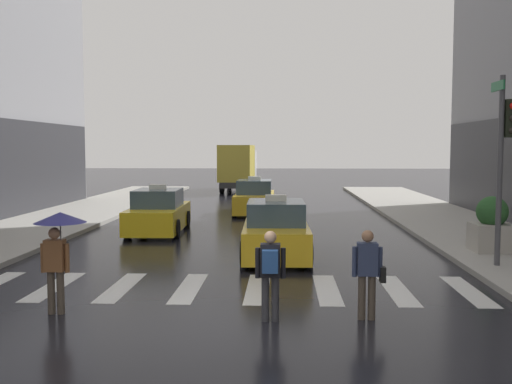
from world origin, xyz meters
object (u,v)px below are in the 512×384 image
at_px(box_truck, 238,166).
at_px(taxi_lead, 276,232).
at_px(taxi_second, 159,213).
at_px(pedestrian_with_backpack, 270,269).
at_px(taxi_third, 255,199).
at_px(traffic_light_pole, 505,143).
at_px(pedestrian_with_handbag, 368,269).
at_px(planter_near_corner, 492,226).
at_px(pedestrian_with_umbrella, 58,235).

bearing_deg(box_truck, taxi_lead, -83.12).
height_order(taxi_second, box_truck, box_truck).
relative_size(box_truck, pedestrian_with_backpack, 4.59).
height_order(taxi_lead, taxi_third, same).
height_order(traffic_light_pole, pedestrian_with_handbag, traffic_light_pole).
bearing_deg(pedestrian_with_handbag, pedestrian_with_backpack, -172.70).
xyz_separation_m(taxi_second, box_truck, (1.40, 20.41, 1.13)).
relative_size(traffic_light_pole, taxi_third, 1.06).
relative_size(traffic_light_pole, box_truck, 0.63).
distance_m(taxi_third, planter_near_corner, 12.87).
relative_size(taxi_second, planter_near_corner, 2.87).
height_order(pedestrian_with_backpack, planter_near_corner, planter_near_corner).
relative_size(taxi_lead, taxi_second, 1.00).
relative_size(traffic_light_pole, taxi_lead, 1.05).
xyz_separation_m(taxi_lead, planter_near_corner, (6.26, 0.36, 0.15)).
height_order(traffic_light_pole, box_truck, traffic_light_pole).
distance_m(traffic_light_pole, pedestrian_with_backpack, 7.73).
bearing_deg(taxi_lead, taxi_third, 96.00).
xyz_separation_m(taxi_lead, pedestrian_with_handbag, (1.75, -6.06, 0.21)).
bearing_deg(pedestrian_with_handbag, pedestrian_with_umbrella, 179.09).
relative_size(pedestrian_with_umbrella, pedestrian_with_handbag, 1.18).
bearing_deg(pedestrian_with_umbrella, taxi_second, 92.19).
relative_size(box_truck, pedestrian_with_handbag, 4.59).
bearing_deg(box_truck, planter_near_corner, -69.35).
relative_size(pedestrian_with_backpack, pedestrian_with_handbag, 1.00).
xyz_separation_m(taxi_second, planter_near_corner, (10.67, -4.19, 0.15)).
height_order(pedestrian_with_umbrella, pedestrian_with_backpack, pedestrian_with_umbrella).
bearing_deg(planter_near_corner, taxi_third, 125.13).
height_order(taxi_lead, box_truck, box_truck).
bearing_deg(planter_near_corner, pedestrian_with_backpack, -133.39).
height_order(taxi_second, pedestrian_with_umbrella, pedestrian_with_umbrella).
xyz_separation_m(taxi_third, pedestrian_with_umbrella, (-2.86, -16.85, 0.79)).
bearing_deg(taxi_second, taxi_lead, -45.90).
bearing_deg(pedestrian_with_backpack, taxi_lead, 89.79).
bearing_deg(traffic_light_pole, pedestrian_with_handbag, -132.73).
bearing_deg(taxi_second, planter_near_corner, -21.44).
relative_size(pedestrian_with_backpack, planter_near_corner, 1.03).
xyz_separation_m(taxi_third, pedestrian_with_handbag, (2.89, -16.94, 0.21)).
bearing_deg(planter_near_corner, taxi_lead, -176.69).
distance_m(traffic_light_pole, pedestrian_with_handbag, 6.37).
distance_m(pedestrian_with_umbrella, planter_near_corner, 12.08).
distance_m(taxi_lead, taxi_second, 6.34).
bearing_deg(taxi_third, pedestrian_with_handbag, -80.31).
relative_size(taxi_second, box_truck, 0.61).
distance_m(taxi_lead, pedestrian_with_backpack, 6.29).
distance_m(traffic_light_pole, pedestrian_with_umbrella, 10.81).
distance_m(box_truck, pedestrian_with_backpack, 31.40).
bearing_deg(pedestrian_with_backpack, traffic_light_pole, 38.33).
bearing_deg(pedestrian_with_handbag, planter_near_corner, 54.91).
xyz_separation_m(taxi_second, pedestrian_with_backpack, (4.39, -10.84, 0.25)).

